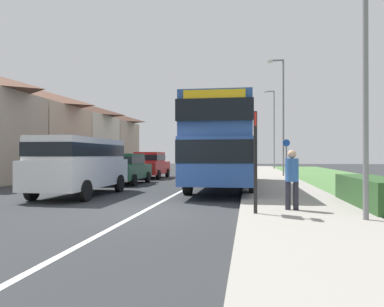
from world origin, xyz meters
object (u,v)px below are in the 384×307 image
Objects in this scene: parked_van_white at (80,162)px; cycle_route_sign at (286,157)px; parked_car_red at (150,164)px; pedestrian_at_stop at (292,177)px; double_decker_bus at (225,142)px; street_lamp_mid at (282,110)px; bus_stop_sign at (255,155)px; street_lamp_near at (360,52)px; street_lamp_far at (273,125)px; parked_car_dark_green at (125,167)px.

cycle_route_sign is (8.61, 10.31, 0.13)m from parked_van_white.
pedestrian_at_stop is (7.60, -14.39, 0.02)m from parked_car_red.
parked_van_white reaches higher than pedestrian_at_stop.
double_decker_bus is 2.59× the size of parked_car_red.
parked_car_red is 9.72m from street_lamp_mid.
street_lamp_near is at bearing -13.57° from bus_stop_sign.
pedestrian_at_stop is at bearing -92.81° from street_lamp_far.
pedestrian_at_stop is at bearing -50.27° from parked_car_dark_green.
street_lamp_far reaches higher than parked_van_white.
street_lamp_far is (1.51, 30.69, 3.79)m from pedestrian_at_stop.
bus_stop_sign is at bearing 166.43° from street_lamp_near.
street_lamp_near is at bearing -90.34° from street_lamp_far.
bus_stop_sign is 17.55m from street_lamp_mid.
parked_car_red is 1.72× the size of cycle_route_sign.
street_lamp_far reaches higher than bus_stop_sign.
street_lamp_far is at bearing 89.66° from street_lamp_near.
pedestrian_at_stop is 30.96m from street_lamp_far.
parked_van_white is 13.43m from cycle_route_sign.
pedestrian_at_stop is (2.20, -7.55, -1.17)m from double_decker_bus.
bus_stop_sign is (6.66, -15.13, 0.59)m from parked_car_red.
double_decker_bus is at bearing -118.93° from cycle_route_sign.
parked_car_dark_green is 5.23m from parked_car_red.
pedestrian_at_stop is 0.20× the size of street_lamp_far.
double_decker_bus reaches higher than cycle_route_sign.
street_lamp_mid reaches higher than cycle_route_sign.
street_lamp_near is (1.32, -1.29, 2.83)m from pedestrian_at_stop.
cycle_route_sign is 15.19m from street_lamp_near.
street_lamp_near is (3.52, -8.83, 1.67)m from double_decker_bus.
double_decker_bus is at bearing 106.25° from pedestrian_at_stop.
street_lamp_near reaches higher than pedestrian_at_stop.
parked_car_red is at bearing 119.63° from street_lamp_near.
double_decker_bus is 7.95m from pedestrian_at_stop.
double_decker_bus is 6.70m from parked_van_white.
street_lamp_mid is at bearing 56.60° from parked_van_white.
parked_car_red is at bearing 89.86° from parked_car_dark_green.
street_lamp_mid reaches higher than parked_car_red.
parked_car_red is 18.26m from street_lamp_near.
parked_car_dark_green is at bearing -140.49° from street_lamp_mid.
double_decker_bus reaches higher than parked_car_dark_green.
parked_van_white reaches higher than parked_car_red.
cycle_route_sign is (2.15, 14.45, -0.11)m from bus_stop_sign.
parked_car_dark_green is at bearing 123.97° from bus_stop_sign.
street_lamp_near is 17.71m from street_lamp_mid.
bus_stop_sign is at bearing -32.69° from parked_van_white.
cycle_route_sign is at bearing -89.38° from street_lamp_mid.
street_lamp_near is 0.78× the size of street_lamp_far.
street_lamp_near is (8.91, -15.67, 2.86)m from parked_car_red.
street_lamp_far reaches higher than double_decker_bus.
parked_van_white is 0.63× the size of street_lamp_far.
double_decker_bus is 4.44× the size of cycle_route_sign.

